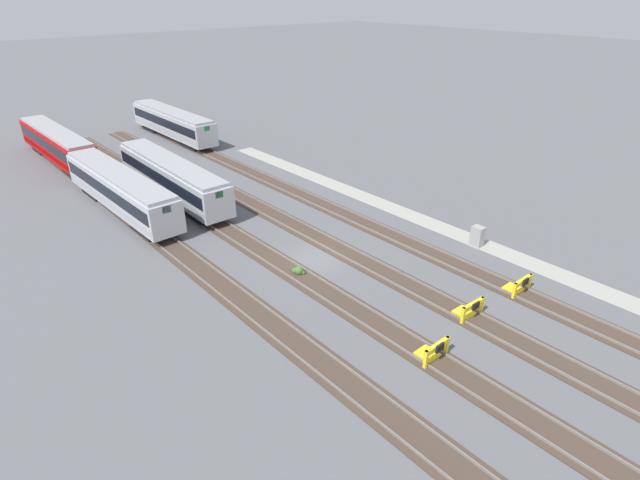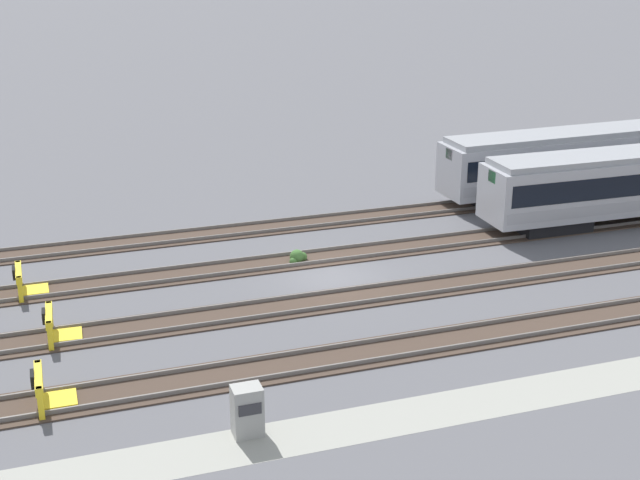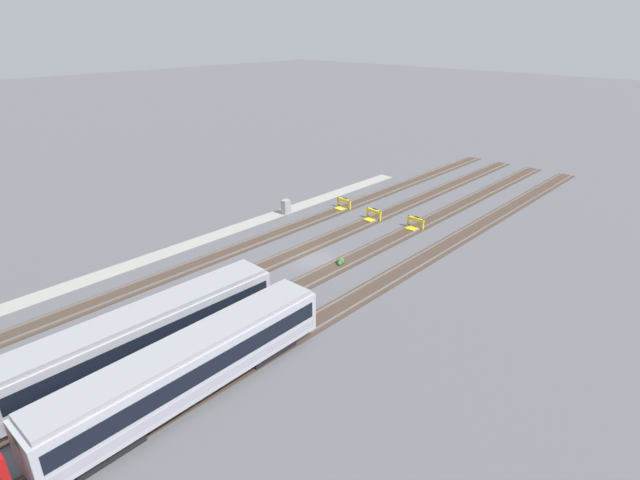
# 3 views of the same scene
# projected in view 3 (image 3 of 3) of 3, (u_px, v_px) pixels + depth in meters

# --- Properties ---
(ground_plane) EXTENTS (400.00, 400.00, 0.00)m
(ground_plane) POSITION_uv_depth(u_px,v_px,m) (315.00, 260.00, 45.67)
(ground_plane) COLOR #5B5B60
(service_walkway) EXTENTS (54.00, 2.00, 0.01)m
(service_walkway) POSITION_uv_depth(u_px,v_px,m) (237.00, 228.00, 52.83)
(service_walkway) COLOR #9E9E93
(service_walkway) RESTS_ON ground
(rail_track_nearest) EXTENTS (90.00, 2.23, 0.21)m
(rail_track_nearest) POSITION_uv_depth(u_px,v_px,m) (264.00, 238.00, 50.13)
(rail_track_nearest) COLOR #47382D
(rail_track_nearest) RESTS_ON ground
(rail_track_near_inner) EXTENTS (90.00, 2.24, 0.21)m
(rail_track_near_inner) POSITION_uv_depth(u_px,v_px,m) (297.00, 252.00, 47.14)
(rail_track_near_inner) COLOR #47382D
(rail_track_near_inner) RESTS_ON ground
(rail_track_middle) EXTENTS (90.00, 2.24, 0.21)m
(rail_track_middle) POSITION_uv_depth(u_px,v_px,m) (335.00, 267.00, 44.16)
(rail_track_middle) COLOR #47382D
(rail_track_middle) RESTS_ON ground
(rail_track_far_inner) EXTENTS (90.00, 2.23, 0.21)m
(rail_track_far_inner) POSITION_uv_depth(u_px,v_px,m) (378.00, 285.00, 41.18)
(rail_track_far_inner) COLOR #47382D
(rail_track_far_inner) RESTS_ON ground
(subway_car_front_row_leftmost) EXTENTS (18.04, 3.10, 3.70)m
(subway_car_front_row_leftmost) POSITION_uv_depth(u_px,v_px,m) (147.00, 332.00, 31.38)
(subway_car_front_row_leftmost) COLOR #ADAFB7
(subway_car_front_row_leftmost) RESTS_ON ground
(subway_car_front_row_right_inner) EXTENTS (18.06, 3.23, 3.70)m
(subway_car_front_row_right_inner) POSITION_uv_depth(u_px,v_px,m) (192.00, 365.00, 28.34)
(subway_car_front_row_right_inner) COLOR #ADAFB7
(subway_car_front_row_right_inner) RESTS_ON ground
(bumper_stop_nearest_track) EXTENTS (1.35, 2.00, 1.22)m
(bumper_stop_nearest_track) POSITION_uv_depth(u_px,v_px,m) (343.00, 205.00, 58.13)
(bumper_stop_nearest_track) COLOR yellow
(bumper_stop_nearest_track) RESTS_ON ground
(bumper_stop_near_inner_track) EXTENTS (1.38, 2.01, 1.22)m
(bumper_stop_near_inner_track) POSITION_uv_depth(u_px,v_px,m) (372.00, 216.00, 54.78)
(bumper_stop_near_inner_track) COLOR yellow
(bumper_stop_near_inner_track) RESTS_ON ground
(bumper_stop_middle_track) EXTENTS (1.34, 2.00, 1.22)m
(bumper_stop_middle_track) POSITION_uv_depth(u_px,v_px,m) (414.00, 224.00, 52.44)
(bumper_stop_middle_track) COLOR yellow
(bumper_stop_middle_track) RESTS_ON ground
(electrical_cabinet) EXTENTS (0.90, 0.73, 1.60)m
(electrical_cabinet) POSITION_uv_depth(u_px,v_px,m) (286.00, 207.00, 56.58)
(electrical_cabinet) COLOR #9E9E99
(electrical_cabinet) RESTS_ON ground
(weed_clump) EXTENTS (0.92, 0.70, 0.64)m
(weed_clump) POSITION_uv_depth(u_px,v_px,m) (341.00, 262.00, 44.78)
(weed_clump) COLOR #427033
(weed_clump) RESTS_ON ground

